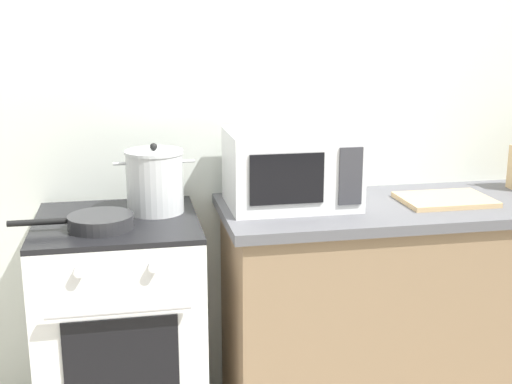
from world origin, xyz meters
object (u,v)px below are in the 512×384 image
at_px(stove, 122,334).
at_px(microwave, 291,168).
at_px(frying_pan, 99,222).
at_px(cutting_board, 445,200).
at_px(stock_pot, 155,181).

xyz_separation_m(stove, microwave, (0.68, 0.08, 0.61)).
height_order(frying_pan, microwave, microwave).
distance_m(stove, microwave, 0.92).
relative_size(stove, microwave, 1.84).
relative_size(stove, cutting_board, 2.56).
distance_m(frying_pan, cutting_board, 1.37).
distance_m(stock_pot, microwave, 0.53).
xyz_separation_m(stove, cutting_board, (1.31, 0.00, 0.47)).
xyz_separation_m(stock_pot, frying_pan, (-0.21, -0.18, -0.10)).
xyz_separation_m(stove, frying_pan, (-0.06, -0.10, 0.48)).
distance_m(stove, stock_pot, 0.61).
bearing_deg(frying_pan, microwave, 13.62).
bearing_deg(cutting_board, stove, -179.95).
bearing_deg(stock_pot, cutting_board, -3.87).
relative_size(frying_pan, microwave, 0.86).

